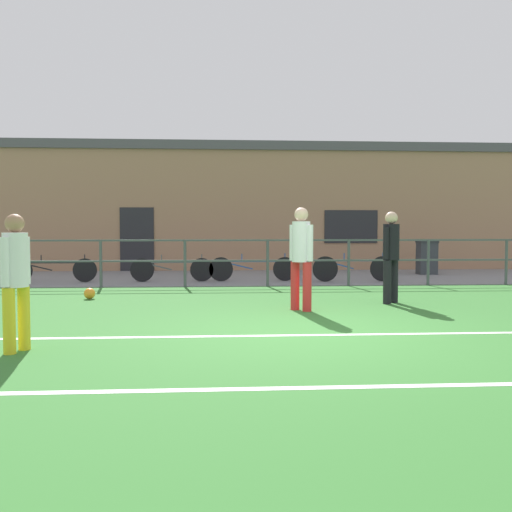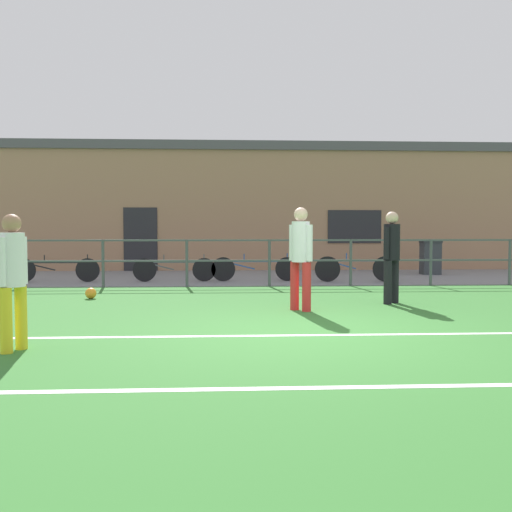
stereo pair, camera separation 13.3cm
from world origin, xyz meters
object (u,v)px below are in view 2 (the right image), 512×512
object	(u,v)px
bicycle_parked_0	(56,270)
bicycle_parked_3	(174,269)
player_striker	(301,252)
bicycle_parked_1	(356,268)
soccer_ball_spare	(91,293)
trash_bin_0	(430,257)
player_winger	(13,274)
player_goalkeeper	(392,251)
bicycle_parked_2	(255,269)

from	to	relation	value
bicycle_parked_0	bicycle_parked_3	xyz separation A→B (m)	(3.07, -0.00, -0.00)
bicycle_parked_0	bicycle_parked_3	size ratio (longest dim) A/B	1.04
player_striker	bicycle_parked_1	bearing A→B (deg)	113.24
soccer_ball_spare	trash_bin_0	xyz separation A→B (m)	(8.90, 5.24, 0.43)
bicycle_parked_1	trash_bin_0	world-z (taller)	trash_bin_0
soccer_ball_spare	trash_bin_0	bearing A→B (deg)	30.49
bicycle_parked_0	player_winger	bearing A→B (deg)	-76.21
bicycle_parked_0	bicycle_parked_3	bearing A→B (deg)	-0.00
player_goalkeeper	player_winger	xyz separation A→B (m)	(-5.55, -3.79, -0.09)
player_striker	bicycle_parked_2	size ratio (longest dim) A/B	0.76
player_goalkeeper	bicycle_parked_3	distance (m)	6.30
soccer_ball_spare	bicycle_parked_0	size ratio (longest dim) A/B	0.10
player_goalkeeper	player_striker	distance (m)	2.00
player_striker	soccer_ball_spare	size ratio (longest dim) A/B	8.01
player_striker	player_winger	xyz separation A→B (m)	(-3.72, -2.98, -0.11)
player_winger	bicycle_parked_2	distance (m)	8.79
bicycle_parked_0	trash_bin_0	world-z (taller)	trash_bin_0
player_goalkeeper	player_striker	bearing A→B (deg)	161.04
trash_bin_0	player_winger	bearing A→B (deg)	-130.62
player_goalkeeper	bicycle_parked_3	bearing A→B (deg)	92.71
player_goalkeeper	bicycle_parked_2	size ratio (longest dim) A/B	0.74
player_goalkeeper	soccer_ball_spare	size ratio (longest dim) A/B	7.81
bicycle_parked_1	player_goalkeeper	bearing A→B (deg)	-94.06
player_goalkeeper	bicycle_parked_1	distance (m)	4.15
bicycle_parked_2	bicycle_parked_0	bearing A→B (deg)	-180.00
player_goalkeeper	bicycle_parked_3	world-z (taller)	player_goalkeeper
bicycle_parked_1	bicycle_parked_3	world-z (taller)	bicycle_parked_1
player_winger	bicycle_parked_0	bearing A→B (deg)	35.91
player_goalkeeper	trash_bin_0	xyz separation A→B (m)	(3.07, 6.25, -0.44)
bicycle_parked_3	player_winger	bearing A→B (deg)	-97.42
player_striker	bicycle_parked_1	distance (m)	5.38
player_striker	bicycle_parked_0	size ratio (longest dim) A/B	0.79
soccer_ball_spare	trash_bin_0	distance (m)	10.34
player_goalkeeper	bicycle_parked_2	bearing A→B (deg)	75.29
player_goalkeeper	player_winger	distance (m)	6.72
player_winger	bicycle_parked_1	distance (m)	9.82
player_winger	soccer_ball_spare	world-z (taller)	player_winger
player_striker	soccer_ball_spare	xyz separation A→B (m)	(-4.01, 1.82, -0.90)
player_winger	bicycle_parked_0	world-z (taller)	player_winger
soccer_ball_spare	bicycle_parked_2	xyz separation A→B (m)	(3.48, 3.37, 0.24)
bicycle_parked_0	bicycle_parked_2	size ratio (longest dim) A/B	0.97
bicycle_parked_0	bicycle_parked_1	bearing A→B (deg)	-2.09
player_winger	bicycle_parked_1	bearing A→B (deg)	-14.39
player_winger	bicycle_parked_2	world-z (taller)	player_winger
bicycle_parked_3	soccer_ball_spare	bearing A→B (deg)	-111.87
bicycle_parked_0	soccer_ball_spare	bearing A→B (deg)	-63.00
player_striker	trash_bin_0	xyz separation A→B (m)	(4.90, 7.07, -0.47)
player_goalkeeper	trash_bin_0	bearing A→B (deg)	20.88
player_goalkeeper	bicycle_parked_0	world-z (taller)	player_goalkeeper
bicycle_parked_0	trash_bin_0	xyz separation A→B (m)	(10.62, 1.87, 0.20)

